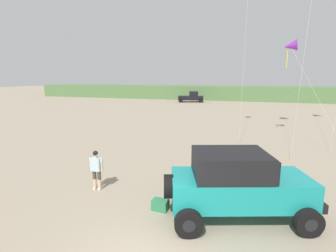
{
  "coord_description": "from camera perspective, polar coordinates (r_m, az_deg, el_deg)",
  "views": [
    {
      "loc": [
        2.17,
        -5.35,
        4.59
      ],
      "look_at": [
        -0.79,
        4.09,
        2.71
      ],
      "focal_mm": 27.53,
      "sensor_mm": 36.0,
      "label": 1
    }
  ],
  "objects": [
    {
      "name": "person_watching",
      "position": [
        11.07,
        -15.57,
        -8.93
      ],
      "size": [
        0.62,
        0.3,
        1.67
      ],
      "color": "#DBB28E",
      "rests_on": "ground_plane"
    },
    {
      "name": "cooler_box",
      "position": [
        9.42,
        -1.7,
        -17.07
      ],
      "size": [
        0.59,
        0.41,
        0.38
      ],
      "primitive_type": "cube",
      "rotation": [
        0.0,
        0.0,
        -0.09
      ],
      "color": "#2D7F51",
      "rests_on": "ground_plane"
    },
    {
      "name": "distant_pickup",
      "position": [
        48.56,
        5.19,
        6.41
      ],
      "size": [
        4.92,
        3.34,
        1.98
      ],
      "color": "black",
      "rests_on": "ground_plane"
    },
    {
      "name": "kite_orange_streamer",
      "position": [
        21.22,
        25.49,
        15.66
      ],
      "size": [
        3.34,
        6.15,
        7.27
      ],
      "color": "purple",
      "rests_on": "ground_plane"
    },
    {
      "name": "jeep",
      "position": [
        8.84,
        15.19,
        -12.17
      ],
      "size": [
        5.01,
        3.59,
        2.26
      ],
      "color": "teal",
      "rests_on": "ground_plane"
    },
    {
      "name": "dune_ridge",
      "position": [
        55.7,
        14.76,
        7.11
      ],
      "size": [
        90.0,
        8.6,
        2.76
      ],
      "primitive_type": "cube",
      "color": "#567A47",
      "rests_on": "ground_plane"
    }
  ]
}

